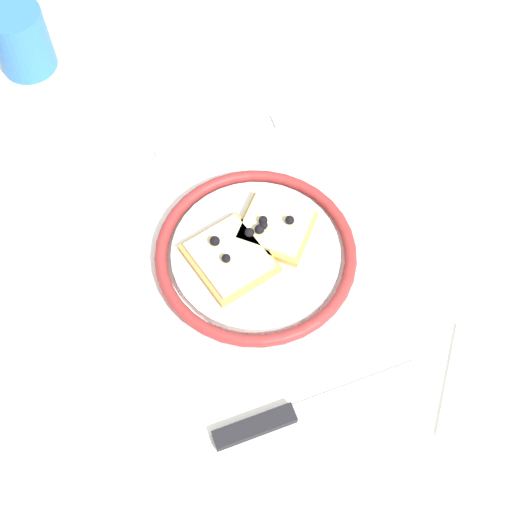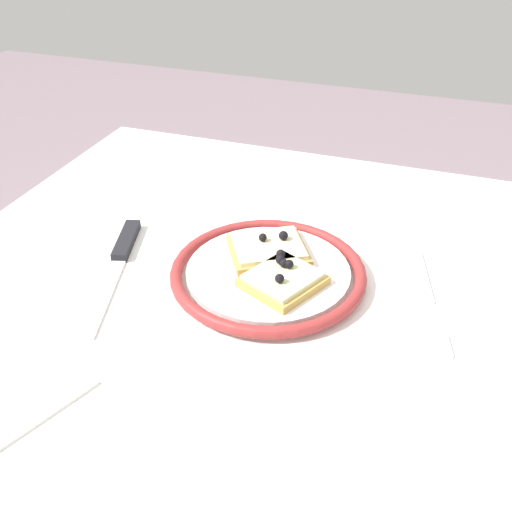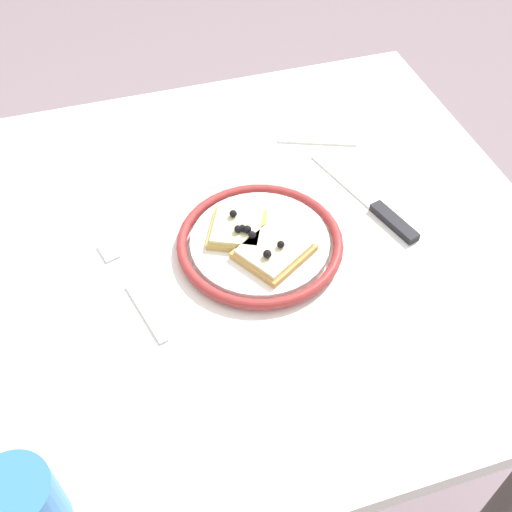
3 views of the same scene
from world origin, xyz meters
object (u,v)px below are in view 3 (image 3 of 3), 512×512
(pizza_slice_near, at_px, (274,250))
(dining_table, at_px, (226,282))
(napkin, at_px, (318,122))
(knife, at_px, (379,210))
(plate, at_px, (260,243))
(cup, at_px, (23,507))
(fork, at_px, (131,289))
(pizza_slice_far, at_px, (238,229))

(pizza_slice_near, bearing_deg, dining_table, 135.28)
(napkin, bearing_deg, knife, -87.71)
(plate, bearing_deg, napkin, 53.62)
(dining_table, height_order, cup, cup)
(cup, relative_size, napkin, 0.68)
(cup, bearing_deg, napkin, 46.50)
(dining_table, xyz_separation_m, plate, (0.05, -0.03, 0.10))
(dining_table, height_order, knife, knife)
(pizza_slice_near, relative_size, fork, 0.62)
(pizza_slice_far, xyz_separation_m, napkin, (0.21, 0.23, -0.02))
(dining_table, xyz_separation_m, pizza_slice_near, (0.06, -0.06, 0.12))
(dining_table, distance_m, cup, 0.46)
(pizza_slice_near, relative_size, knife, 0.53)
(pizza_slice_near, xyz_separation_m, knife, (0.19, 0.05, -0.02))
(plate, height_order, pizza_slice_far, pizza_slice_far)
(dining_table, distance_m, pizza_slice_near, 0.14)
(knife, height_order, fork, knife)
(dining_table, bearing_deg, napkin, 44.34)
(pizza_slice_near, height_order, cup, cup)
(pizza_slice_near, bearing_deg, fork, 177.27)
(cup, distance_m, napkin, 0.77)
(plate, distance_m, knife, 0.20)
(plate, height_order, napkin, plate)
(knife, height_order, napkin, knife)
(pizza_slice_near, relative_size, pizza_slice_far, 1.15)
(knife, bearing_deg, fork, -174.38)
(plate, distance_m, napkin, 0.32)
(plate, xyz_separation_m, pizza_slice_near, (0.01, -0.03, 0.01))
(knife, height_order, cup, cup)
(pizza_slice_near, bearing_deg, plate, 108.07)
(pizza_slice_far, xyz_separation_m, fork, (-0.17, -0.04, -0.02))
(dining_table, bearing_deg, pizza_slice_near, -44.72)
(pizza_slice_far, bearing_deg, fork, -165.15)
(napkin, bearing_deg, dining_table, -135.66)
(pizza_slice_far, xyz_separation_m, cup, (-0.31, -0.32, 0.02))
(dining_table, relative_size, plate, 3.95)
(fork, bearing_deg, knife, 5.62)
(plate, relative_size, fork, 1.22)
(dining_table, relative_size, cup, 10.27)
(pizza_slice_near, relative_size, napkin, 0.91)
(plate, relative_size, cup, 2.60)
(dining_table, relative_size, pizza_slice_far, 8.80)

